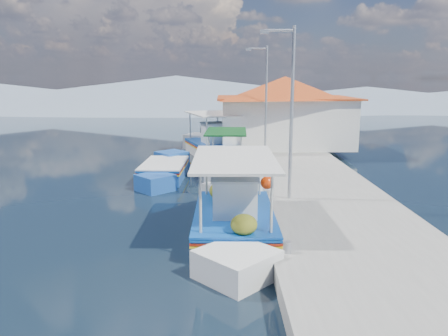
{
  "coord_description": "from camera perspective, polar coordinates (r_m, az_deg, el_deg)",
  "views": [
    {
      "loc": [
        2.19,
        -13.12,
        4.77
      ],
      "look_at": [
        2.25,
        3.59,
        1.3
      ],
      "focal_mm": 34.7,
      "sensor_mm": 36.0,
      "label": 1
    }
  ],
  "objects": [
    {
      "name": "quay",
      "position": [
        20.0,
        10.5,
        -1.53
      ],
      "size": [
        5.0,
        44.0,
        0.5
      ],
      "primitive_type": "cube",
      "color": "gray",
      "rests_on": "ground"
    },
    {
      "name": "lamp_post_near",
      "position": [
        15.33,
        8.59,
        8.17
      ],
      "size": [
        1.21,
        0.14,
        6.0
      ],
      "color": "#A5A8AD",
      "rests_on": "quay"
    },
    {
      "name": "caique_green_canopy",
      "position": [
        21.97,
        0.27,
        0.16
      ],
      "size": [
        2.13,
        6.55,
        2.45
      ],
      "rotation": [
        0.0,
        0.0,
        0.04
      ],
      "color": "silver",
      "rests_on": "ground"
    },
    {
      "name": "ground",
      "position": [
        14.13,
        -9.19,
        -8.15
      ],
      "size": [
        160.0,
        160.0,
        0.0
      ],
      "primitive_type": "plane",
      "color": "black",
      "rests_on": "ground"
    },
    {
      "name": "harbor_building",
      "position": [
        28.48,
        7.95,
        7.6
      ],
      "size": [
        10.49,
        10.49,
        4.4
      ],
      "color": "white",
      "rests_on": "quay"
    },
    {
      "name": "caique_far",
      "position": [
        27.32,
        -1.46,
        2.83
      ],
      "size": [
        4.18,
        7.98,
        2.95
      ],
      "rotation": [
        0.0,
        0.0,
        -0.32
      ],
      "color": "silver",
      "rests_on": "ground"
    },
    {
      "name": "caique_blue_hull",
      "position": [
        21.24,
        -7.84,
        -0.47
      ],
      "size": [
        2.11,
        6.67,
        1.19
      ],
      "rotation": [
        0.0,
        0.0,
        0.04
      ],
      "color": "#1A4B9E",
      "rests_on": "ground"
    },
    {
      "name": "lamp_post_far",
      "position": [
        24.25,
        5.36,
        9.51
      ],
      "size": [
        1.21,
        0.14,
        6.0
      ],
      "color": "#A5A8AD",
      "rests_on": "quay"
    },
    {
      "name": "main_caique",
      "position": [
        13.48,
        1.35,
        -6.62
      ],
      "size": [
        2.48,
        8.27,
        2.72
      ],
      "rotation": [
        0.0,
        0.0,
        0.01
      ],
      "color": "silver",
      "rests_on": "ground"
    },
    {
      "name": "bollards",
      "position": [
        18.9,
        4.69,
        -0.9
      ],
      "size": [
        0.2,
        17.2,
        0.3
      ],
      "color": "#A5A8AD",
      "rests_on": "quay"
    },
    {
      "name": "mountain_ridge",
      "position": [
        69.31,
        3.44,
        9.44
      ],
      "size": [
        171.4,
        96.0,
        5.5
      ],
      "color": "slate",
      "rests_on": "ground"
    }
  ]
}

